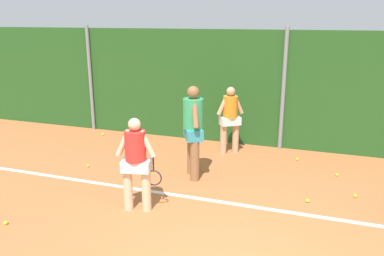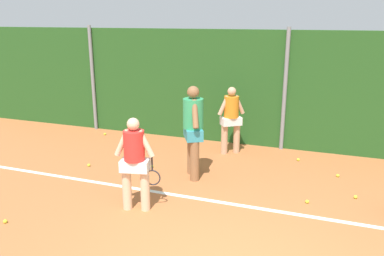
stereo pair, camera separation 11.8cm
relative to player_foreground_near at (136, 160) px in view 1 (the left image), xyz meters
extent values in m
plane|color=#B76638|center=(1.96, 0.21, -0.92)|extent=(29.16, 29.16, 0.00)
cube|color=#23511E|center=(1.96, 4.29, 0.55)|extent=(18.95, 0.25, 2.94)
cylinder|color=gray|center=(-3.51, 4.11, 0.59)|extent=(0.10, 0.10, 3.02)
cylinder|color=gray|center=(1.96, 4.11, 0.59)|extent=(0.10, 0.10, 3.02)
cube|color=white|center=(1.96, 0.73, -0.92)|extent=(13.85, 0.10, 0.01)
cylinder|color=beige|center=(-0.16, -0.04, -0.56)|extent=(0.16, 0.16, 0.72)
cylinder|color=beige|center=(0.15, 0.03, -0.56)|extent=(0.16, 0.16, 0.72)
cube|color=white|center=(0.00, 0.00, -0.10)|extent=(0.53, 0.38, 0.19)
cylinder|color=red|center=(0.00, 0.00, 0.25)|extent=(0.35, 0.35, 0.51)
sphere|color=beige|center=(0.00, 0.00, 0.62)|extent=(0.21, 0.21, 0.21)
cylinder|color=beige|center=(-0.20, -0.04, 0.29)|extent=(0.29, 0.14, 0.48)
cylinder|color=beige|center=(0.19, 0.04, 0.29)|extent=(0.29, 0.14, 0.48)
cylinder|color=black|center=(0.26, 0.11, -0.06)|extent=(0.03, 0.03, 0.28)
torus|color=#26262B|center=(0.26, 0.11, -0.33)|extent=(0.28, 0.08, 0.28)
cylinder|color=#8C603D|center=(0.53, 1.52, -0.50)|extent=(0.19, 0.19, 0.84)
cylinder|color=#8C603D|center=(0.36, 1.85, -0.50)|extent=(0.19, 0.19, 0.84)
cube|color=teal|center=(0.44, 1.68, 0.04)|extent=(0.56, 0.65, 0.22)
cylinder|color=#339E60|center=(0.44, 1.68, 0.45)|extent=(0.41, 0.41, 0.60)
sphere|color=#8C603D|center=(0.44, 1.68, 0.88)|extent=(0.24, 0.24, 0.24)
cylinder|color=#8C603D|center=(0.56, 1.48, 0.49)|extent=(0.23, 0.31, 0.57)
cylinder|color=#8C603D|center=(0.33, 1.89, 0.49)|extent=(0.23, 0.31, 0.57)
cylinder|color=black|center=(0.25, 1.94, 0.09)|extent=(0.03, 0.03, 0.28)
torus|color=#26262B|center=(0.25, 1.94, -0.18)|extent=(0.16, 0.26, 0.28)
cylinder|color=tan|center=(0.68, 3.28, -0.56)|extent=(0.16, 0.16, 0.72)
cylinder|color=tan|center=(0.95, 3.47, -0.56)|extent=(0.16, 0.16, 0.72)
cube|color=white|center=(0.82, 3.38, -0.10)|extent=(0.55, 0.51, 0.19)
cylinder|color=orange|center=(0.82, 3.38, 0.25)|extent=(0.35, 0.35, 0.51)
sphere|color=tan|center=(0.82, 3.38, 0.62)|extent=(0.21, 0.21, 0.21)
cylinder|color=tan|center=(0.65, 3.26, 0.29)|extent=(0.26, 0.21, 0.49)
cylinder|color=tan|center=(0.98, 3.49, 0.29)|extent=(0.26, 0.21, 0.49)
sphere|color=#CCDB33|center=(3.62, 1.72, -0.89)|extent=(0.07, 0.07, 0.07)
sphere|color=#CCDB33|center=(-0.58, 1.85, -0.89)|extent=(0.07, 0.07, 0.07)
sphere|color=#CCDB33|center=(-2.91, 3.63, -0.89)|extent=(0.07, 0.07, 0.07)
sphere|color=#CCDB33|center=(-1.80, -1.16, -0.89)|extent=(0.07, 0.07, 0.07)
sphere|color=#CCDB33|center=(2.79, 1.22, -0.89)|extent=(0.07, 0.07, 0.07)
sphere|color=#CCDB33|center=(-1.18, 1.67, -0.89)|extent=(0.07, 0.07, 0.07)
sphere|color=#CCDB33|center=(2.45, 3.37, -0.89)|extent=(0.07, 0.07, 0.07)
sphere|color=#CCDB33|center=(3.31, 2.68, -0.89)|extent=(0.07, 0.07, 0.07)
sphere|color=#CCDB33|center=(-1.95, 1.42, -0.89)|extent=(0.07, 0.07, 0.07)
camera|label=1|loc=(2.84, -5.45, 2.30)|focal=36.13mm
camera|label=2|loc=(2.96, -5.41, 2.30)|focal=36.13mm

